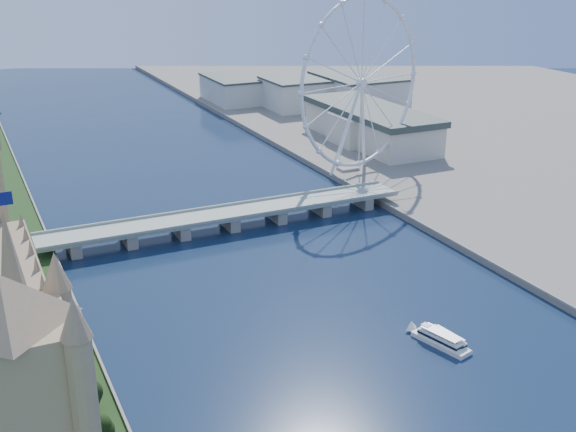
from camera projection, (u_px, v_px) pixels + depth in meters
parliament_range at (23, 353)px, 258.11m from camera, size 24.00×200.00×70.00m
westminster_bridge at (230, 217)px, 423.68m from camera, size 220.00×22.00×9.50m
london_eye at (361, 83)px, 497.26m from camera, size 113.60×39.12×124.30m
county_hall at (369, 145)px, 606.22m from camera, size 54.00×144.00×35.00m
city_skyline at (168, 110)px, 656.55m from camera, size 505.00×280.00×32.00m
tour_boat_near at (447, 345)px, 299.26m from camera, size 10.17×26.31×5.62m
tour_boat_far at (440, 345)px, 298.98m from camera, size 14.78×30.07×6.43m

